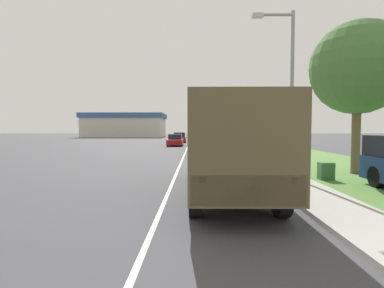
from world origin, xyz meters
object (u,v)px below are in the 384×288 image
(military_truck, at_px, (228,143))
(car_nearest_ahead, at_px, (209,146))
(lamp_post, at_px, (287,79))
(car_second_ahead, at_px, (175,140))
(car_third_ahead, at_px, (180,138))

(military_truck, relative_size, car_nearest_ahead, 1.60)
(lamp_post, bearing_deg, military_truck, -134.17)
(car_nearest_ahead, bearing_deg, lamp_post, -77.16)
(car_nearest_ahead, bearing_deg, military_truck, -90.27)
(car_second_ahead, relative_size, lamp_post, 0.67)
(car_nearest_ahead, distance_m, car_third_ahead, 22.00)
(car_nearest_ahead, bearing_deg, car_third_ahead, 99.11)
(military_truck, xyz_separation_m, car_nearest_ahead, (0.07, 13.94, -0.88))
(military_truck, height_order, car_third_ahead, military_truck)
(car_second_ahead, bearing_deg, lamp_post, -75.84)
(car_nearest_ahead, distance_m, car_second_ahead, 13.41)
(car_third_ahead, height_order, lamp_post, lamp_post)
(car_nearest_ahead, relative_size, car_third_ahead, 1.22)
(lamp_post, bearing_deg, car_second_ahead, 104.16)
(car_third_ahead, distance_m, lamp_post, 33.68)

